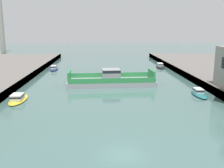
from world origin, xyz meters
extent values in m
plane|color=#476B66|center=(0.00, 0.00, 0.00)|extent=(400.00, 400.00, 0.00)
cube|color=#423D38|center=(-19.70, 20.00, 0.79)|extent=(0.30, 140.00, 1.59)
cube|color=#423D38|center=(19.70, 20.00, 0.79)|extent=(0.30, 140.00, 1.59)
cube|color=#939399|center=(0.15, 33.17, 0.55)|extent=(20.07, 8.09, 1.10)
cube|color=#2D8947|center=(-0.02, 36.68, 1.65)|extent=(18.94, 1.04, 1.10)
cube|color=#2D8947|center=(0.32, 29.66, 1.65)|extent=(18.94, 1.04, 1.10)
cube|color=#939399|center=(0.15, 33.17, 2.37)|extent=(4.13, 4.11, 2.53)
cube|color=black|center=(0.15, 33.17, 3.28)|extent=(4.18, 4.16, 0.60)
cube|color=#2D8947|center=(9.51, 33.62, 2.20)|extent=(0.74, 5.02, 2.20)
cube|color=#2D8947|center=(-9.21, 32.72, 2.20)|extent=(0.74, 5.02, 2.20)
ellipsoid|color=navy|center=(-16.50, 55.11, 0.24)|extent=(2.15, 6.99, 0.48)
cube|color=silver|center=(-16.50, 54.59, 0.98)|extent=(1.48, 2.45, 1.00)
cube|color=black|center=(-16.50, 54.59, 1.11)|extent=(1.52, 2.52, 0.30)
ellipsoid|color=yellow|center=(-16.95, 20.91, 0.19)|extent=(2.81, 7.72, 0.37)
cube|color=silver|center=(-16.94, 20.34, 0.85)|extent=(1.93, 2.72, 0.95)
cube|color=black|center=(-16.94, 20.34, 0.97)|extent=(1.98, 2.79, 0.29)
ellipsoid|color=black|center=(17.33, 58.55, 0.25)|extent=(3.20, 8.42, 0.50)
cube|color=silver|center=(17.38, 59.17, 0.95)|extent=(2.00, 3.02, 0.90)
cube|color=black|center=(17.38, 59.17, 1.06)|extent=(2.05, 3.11, 0.27)
ellipsoid|color=#237075|center=(16.66, 22.90, 0.22)|extent=(2.28, 6.72, 0.44)
cube|color=silver|center=(16.68, 23.40, 0.86)|extent=(1.54, 2.37, 0.84)
cube|color=black|center=(16.68, 23.40, 0.97)|extent=(1.59, 2.44, 0.25)
cylinder|color=#9E998E|center=(-53.88, 115.37, 18.18)|extent=(3.24, 3.24, 36.35)
camera|label=1|loc=(-2.23, -24.35, 12.75)|focal=41.46mm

